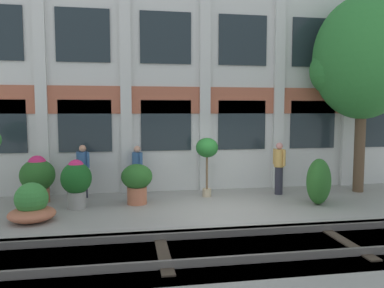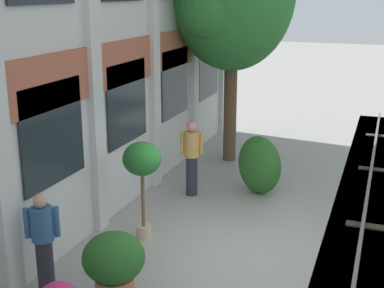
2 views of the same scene
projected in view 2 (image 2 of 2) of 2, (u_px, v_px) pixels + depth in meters
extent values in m
plane|color=gray|center=(235.00, 250.00, 9.64)|extent=(80.00, 80.00, 0.00)
cube|color=silver|center=(75.00, 0.00, 9.45)|extent=(15.89, 0.50, 8.69)
cube|color=#AD5B42|center=(92.00, 71.00, 9.71)|extent=(15.89, 0.06, 0.90)
cube|color=silver|center=(90.00, 0.00, 9.35)|extent=(0.36, 0.16, 8.69)
cube|color=#1E282D|center=(53.00, 134.00, 8.75)|extent=(1.69, 0.04, 1.70)
cube|color=#1E282D|center=(127.00, 103.00, 11.13)|extent=(1.69, 0.04, 1.70)
cube|color=#1E282D|center=(175.00, 83.00, 13.52)|extent=(1.69, 0.04, 1.70)
cube|color=#1E282D|center=(208.00, 69.00, 15.90)|extent=(1.69, 0.04, 1.70)
cube|color=#605B56|center=(357.00, 267.00, 8.92)|extent=(23.89, 0.07, 0.15)
cylinder|color=brown|center=(230.00, 99.00, 14.31)|extent=(0.35, 0.35, 3.38)
sphere|color=#2D7A33|center=(215.00, 8.00, 12.99)|extent=(1.77, 1.77, 1.77)
sphere|color=#2D7A33|center=(248.00, 6.00, 14.30)|extent=(1.77, 1.77, 1.77)
cylinder|color=tan|center=(144.00, 232.00, 10.08)|extent=(0.28, 0.28, 0.25)
cylinder|color=brown|center=(143.00, 196.00, 9.88)|extent=(0.07, 0.07, 1.20)
ellipsoid|color=#236B28|center=(142.00, 159.00, 9.67)|extent=(0.71, 0.71, 0.62)
ellipsoid|color=#286023|center=(114.00, 257.00, 7.68)|extent=(0.91, 0.91, 0.73)
cylinder|color=#282833|center=(45.00, 265.00, 8.24)|extent=(0.26, 0.26, 0.86)
cylinder|color=#33598C|center=(42.00, 224.00, 8.05)|extent=(0.34, 0.34, 0.53)
sphere|color=tan|center=(40.00, 201.00, 7.94)|extent=(0.22, 0.22, 0.22)
cylinder|color=#33598C|center=(27.00, 223.00, 8.01)|extent=(0.09, 0.09, 0.48)
cylinder|color=#33598C|center=(57.00, 222.00, 8.07)|extent=(0.09, 0.09, 0.48)
cylinder|color=#282833|center=(192.00, 176.00, 12.12)|extent=(0.26, 0.26, 0.91)
cylinder|color=tan|center=(192.00, 144.00, 11.92)|extent=(0.34, 0.34, 0.58)
sphere|color=#D88A83|center=(192.00, 127.00, 11.80)|extent=(0.22, 0.22, 0.22)
cylinder|color=tan|center=(182.00, 143.00, 11.90)|extent=(0.09, 0.09, 0.52)
cylinder|color=tan|center=(202.00, 143.00, 11.92)|extent=(0.09, 0.09, 0.52)
ellipsoid|color=#286023|center=(259.00, 165.00, 12.19)|extent=(1.23, 1.38, 1.34)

